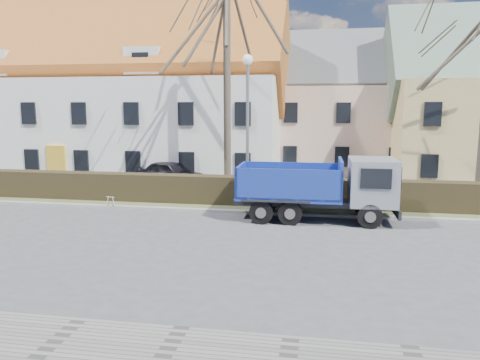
% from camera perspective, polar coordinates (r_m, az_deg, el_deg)
% --- Properties ---
extents(ground, '(120.00, 120.00, 0.00)m').
position_cam_1_polar(ground, '(15.57, -0.53, -7.93)').
color(ground, '#454547').
extents(curb_far, '(80.00, 0.30, 0.12)m').
position_cam_1_polar(curb_far, '(19.94, 1.89, -3.96)').
color(curb_far, gray).
rests_on(curb_far, ground).
extents(grass_strip, '(80.00, 3.00, 0.10)m').
position_cam_1_polar(grass_strip, '(21.49, 2.49, -3.03)').
color(grass_strip, '#49542F').
rests_on(grass_strip, ground).
extents(hedge, '(60.00, 0.90, 1.30)m').
position_cam_1_polar(hedge, '(21.18, 2.43, -1.56)').
color(hedge, black).
rests_on(hedge, ground).
extents(building_white, '(26.80, 10.80, 9.50)m').
position_cam_1_polar(building_white, '(34.44, -17.41, 8.98)').
color(building_white, silver).
rests_on(building_white, ground).
extents(building_pink, '(10.80, 8.80, 8.00)m').
position_cam_1_polar(building_pink, '(34.67, 12.21, 7.94)').
color(building_pink, beige).
rests_on(building_pink, ground).
extents(tree_1, '(9.20, 9.20, 12.65)m').
position_cam_1_polar(tree_1, '(23.68, -1.59, 13.35)').
color(tree_1, '#473E31').
rests_on(tree_1, ground).
extents(dump_truck, '(6.53, 2.47, 2.60)m').
position_cam_1_polar(dump_truck, '(18.86, 8.60, -0.96)').
color(dump_truck, navy).
rests_on(dump_truck, ground).
extents(streetlight, '(0.54, 0.54, 6.96)m').
position_cam_1_polar(streetlight, '(21.94, 0.93, 6.26)').
color(streetlight, gray).
rests_on(streetlight, ground).
extents(cart_frame, '(0.72, 0.52, 0.59)m').
position_cam_1_polar(cart_frame, '(21.85, -15.89, -2.51)').
color(cart_frame, silver).
rests_on(cart_frame, ground).
extents(parked_car_a, '(4.63, 3.22, 1.46)m').
position_cam_1_polar(parked_car_a, '(26.85, -8.33, 0.78)').
color(parked_car_a, black).
rests_on(parked_car_a, ground).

